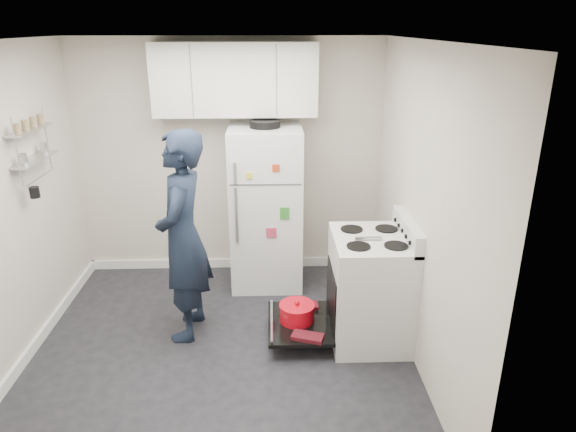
{
  "coord_description": "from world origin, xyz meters",
  "views": [
    {
      "loc": [
        0.44,
        -3.72,
        2.61
      ],
      "look_at": [
        0.58,
        0.42,
        1.05
      ],
      "focal_mm": 32.0,
      "sensor_mm": 36.0,
      "label": 1
    }
  ],
  "objects_px": {
    "open_oven_door": "(299,318)",
    "electric_range": "(368,289)",
    "person": "(183,237)",
    "refrigerator": "(266,207)"
  },
  "relations": [
    {
      "from": "open_oven_door",
      "to": "electric_range",
      "type": "bearing_deg",
      "value": -0.66
    },
    {
      "from": "person",
      "to": "electric_range",
      "type": "bearing_deg",
      "value": 89.41
    },
    {
      "from": "open_oven_door",
      "to": "refrigerator",
      "type": "height_order",
      "value": "refrigerator"
    },
    {
      "from": "refrigerator",
      "to": "person",
      "type": "xyz_separation_m",
      "value": [
        -0.7,
        -0.96,
        0.08
      ]
    },
    {
      "from": "electric_range",
      "to": "person",
      "type": "height_order",
      "value": "person"
    },
    {
      "from": "person",
      "to": "refrigerator",
      "type": "bearing_deg",
      "value": 148.48
    },
    {
      "from": "open_oven_door",
      "to": "person",
      "type": "height_order",
      "value": "person"
    },
    {
      "from": "electric_range",
      "to": "person",
      "type": "relative_size",
      "value": 0.6
    },
    {
      "from": "open_oven_door",
      "to": "refrigerator",
      "type": "distance_m",
      "value": 1.3
    },
    {
      "from": "open_oven_door",
      "to": "refrigerator",
      "type": "bearing_deg",
      "value": 104.36
    }
  ]
}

